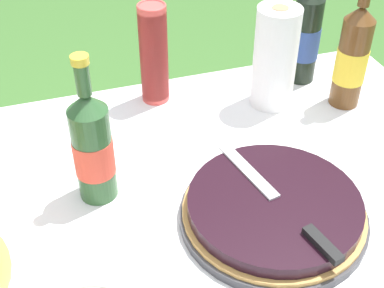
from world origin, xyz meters
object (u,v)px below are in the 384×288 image
cider_bottle_green (93,147)px  juice_bottle_red (306,35)px  serving_knife (284,207)px  cup_stack (154,55)px  cider_bottle_amber (352,57)px  berry_tart (274,210)px  paper_towel_roll (275,58)px

cider_bottle_green → juice_bottle_red: bearing=25.2°
serving_knife → cup_stack: bearing=0.6°
cup_stack → cider_bottle_amber: cider_bottle_amber is taller
berry_tart → cider_bottle_amber: cider_bottle_amber is taller
cider_bottle_amber → paper_towel_roll: 0.19m
cup_stack → juice_bottle_red: bearing=-3.4°
cider_bottle_green → cider_bottle_amber: (0.68, 0.15, 0.01)m
cider_bottle_green → cider_bottle_amber: size_ratio=0.94×
cider_bottle_amber → juice_bottle_red: 0.16m
paper_towel_roll → juice_bottle_red: bearing=33.1°
berry_tart → serving_knife: size_ratio=1.02×
serving_knife → juice_bottle_red: bearing=-42.2°
cider_bottle_green → serving_knife: bearing=-33.2°
juice_bottle_red → serving_knife: bearing=-120.4°
serving_knife → cider_bottle_amber: cider_bottle_amber is taller
berry_tart → cup_stack: bearing=102.5°
berry_tart → serving_knife: (0.01, -0.03, 0.04)m
berry_tart → cup_stack: (-0.11, 0.50, 0.10)m
serving_knife → cider_bottle_amber: 0.51m
cup_stack → berry_tart: bearing=-77.5°
juice_bottle_red → paper_towel_roll: bearing=-146.9°
cup_stack → cider_bottle_amber: size_ratio=0.76×
cider_bottle_green → juice_bottle_red: (0.63, 0.29, 0.01)m
cider_bottle_green → juice_bottle_red: juice_bottle_red is taller
juice_bottle_red → cup_stack: bearing=176.6°
serving_knife → cider_bottle_amber: bearing=-56.0°
cider_bottle_green → paper_towel_roll: (0.50, 0.21, 0.01)m
cider_bottle_green → paper_towel_roll: bearing=22.9°
cup_stack → paper_towel_roll: size_ratio=1.00×
berry_tart → cider_bottle_green: 0.38m
berry_tart → cider_bottle_green: (-0.32, 0.19, 0.10)m
juice_bottle_red → berry_tart: bearing=-122.3°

